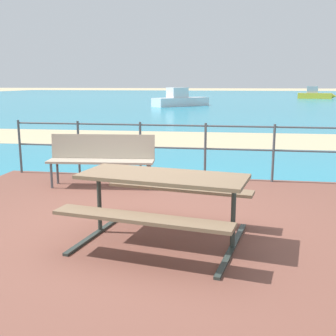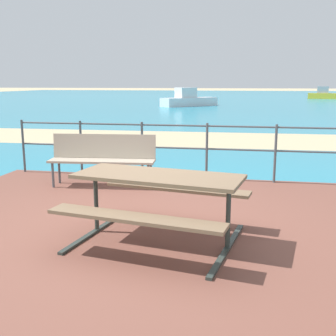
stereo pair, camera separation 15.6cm
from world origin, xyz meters
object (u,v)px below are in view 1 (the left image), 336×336
(picnic_table, at_px, (162,190))
(park_bench, at_px, (102,155))
(boat_near, at_px, (315,95))
(boat_mid, at_px, (181,100))

(picnic_table, relative_size, park_bench, 1.13)
(park_bench, bearing_deg, boat_near, 70.12)
(picnic_table, height_order, boat_mid, boat_mid)
(park_bench, distance_m, boat_mid, 24.69)
(picnic_table, height_order, park_bench, park_bench)
(park_bench, xyz_separation_m, boat_near, (10.66, 41.02, -0.14))
(boat_near, xyz_separation_m, boat_mid, (-12.56, -16.40, 0.03))
(picnic_table, distance_m, park_bench, 2.69)
(picnic_table, bearing_deg, park_bench, 132.18)
(boat_mid, bearing_deg, picnic_table, -128.70)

